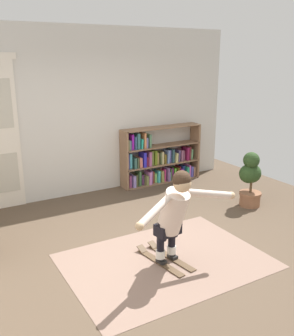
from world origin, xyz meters
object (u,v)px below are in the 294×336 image
object	(u,v)px
skis_pair	(164,258)
person_skier	(174,210)
potted_plant	(250,178)
bookshelf	(158,160)

from	to	relation	value
skis_pair	person_skier	world-z (taller)	person_skier
potted_plant	skis_pair	distance (m)	2.40
bookshelf	potted_plant	xyz separation A→B (m)	(0.69, -1.76, 0.01)
bookshelf	potted_plant	distance (m)	1.89
skis_pair	potted_plant	bearing A→B (deg)	20.56
potted_plant	bookshelf	bearing A→B (deg)	111.43
potted_plant	skis_pair	size ratio (longest dim) A/B	1.08
skis_pair	person_skier	distance (m)	0.70
bookshelf	skis_pair	world-z (taller)	bookshelf
bookshelf	potted_plant	bearing A→B (deg)	-68.57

